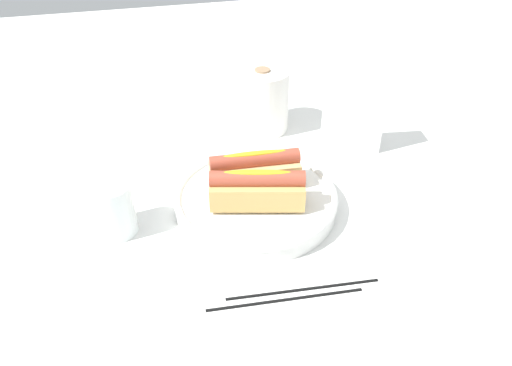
# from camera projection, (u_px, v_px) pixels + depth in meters

# --- Properties ---
(ground_plane) EXTENTS (2.40, 2.40, 0.00)m
(ground_plane) POSITION_uv_depth(u_px,v_px,m) (262.00, 208.00, 0.87)
(ground_plane) COLOR white
(serving_bowl) EXTENTS (0.27, 0.27, 0.03)m
(serving_bowl) POSITION_uv_depth(u_px,v_px,m) (256.00, 200.00, 0.86)
(serving_bowl) COLOR white
(serving_bowl) RESTS_ON ground_plane
(hotdog_front) EXTENTS (0.16, 0.08, 0.06)m
(hotdog_front) POSITION_uv_depth(u_px,v_px,m) (257.00, 189.00, 0.81)
(hotdog_front) COLOR tan
(hotdog_front) RESTS_ON serving_bowl
(hotdog_back) EXTENTS (0.15, 0.06, 0.06)m
(hotdog_back) POSITION_uv_depth(u_px,v_px,m) (255.00, 170.00, 0.85)
(hotdog_back) COLOR #DBB270
(hotdog_back) RESTS_ON serving_bowl
(water_glass) EXTENTS (0.07, 0.07, 0.09)m
(water_glass) POSITION_uv_depth(u_px,v_px,m) (114.00, 212.00, 0.80)
(water_glass) COLOR white
(water_glass) RESTS_ON ground_plane
(paper_towel_roll) EXTENTS (0.11, 0.11, 0.13)m
(paper_towel_roll) POSITION_uv_depth(u_px,v_px,m) (262.00, 100.00, 1.06)
(paper_towel_roll) COLOR white
(paper_towel_roll) RESTS_ON ground_plane
(napkin_box) EXTENTS (0.11, 0.06, 0.15)m
(napkin_box) POSITION_uv_depth(u_px,v_px,m) (353.00, 116.00, 0.98)
(napkin_box) COLOR white
(napkin_box) RESTS_ON ground_plane
(chopstick_near) EXTENTS (0.22, 0.02, 0.01)m
(chopstick_near) POSITION_uv_depth(u_px,v_px,m) (303.00, 289.00, 0.72)
(chopstick_near) COLOR black
(chopstick_near) RESTS_ON ground_plane
(chopstick_far) EXTENTS (0.22, 0.02, 0.01)m
(chopstick_far) POSITION_uv_depth(u_px,v_px,m) (285.00, 299.00, 0.70)
(chopstick_far) COLOR black
(chopstick_far) RESTS_ON ground_plane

